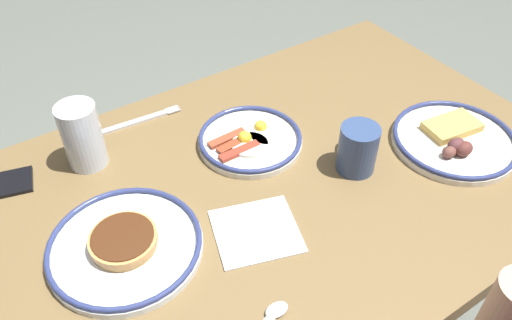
{
  "coord_description": "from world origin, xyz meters",
  "views": [
    {
      "loc": [
        0.44,
        0.6,
        1.49
      ],
      "look_at": [
        0.02,
        -0.04,
        0.79
      ],
      "focal_mm": 36.34,
      "sensor_mm": 36.0,
      "label": 1
    }
  ],
  "objects_px": {
    "fork_near": "(139,121)",
    "plate_center_pancakes": "(126,246)",
    "drinking_glass": "(83,139)",
    "paper_napkin": "(256,231)",
    "plate_near_main": "(250,140)",
    "plate_far_companion": "(454,139)",
    "coffee_mug": "(358,147)"
  },
  "relations": [
    {
      "from": "plate_center_pancakes",
      "to": "paper_napkin",
      "type": "xyz_separation_m",
      "value": [
        -0.21,
        0.09,
        -0.01
      ]
    },
    {
      "from": "plate_near_main",
      "to": "plate_far_companion",
      "type": "height_order",
      "value": "plate_far_companion"
    },
    {
      "from": "fork_near",
      "to": "plate_center_pancakes",
      "type": "bearing_deg",
      "value": 62.72
    },
    {
      "from": "coffee_mug",
      "to": "drinking_glass",
      "type": "relative_size",
      "value": 0.74
    },
    {
      "from": "drinking_glass",
      "to": "paper_napkin",
      "type": "height_order",
      "value": "drinking_glass"
    },
    {
      "from": "plate_center_pancakes",
      "to": "plate_far_companion",
      "type": "xyz_separation_m",
      "value": [
        -0.7,
        0.12,
        -0.0
      ]
    },
    {
      "from": "plate_near_main",
      "to": "coffee_mug",
      "type": "relative_size",
      "value": 2.16
    },
    {
      "from": "coffee_mug",
      "to": "paper_napkin",
      "type": "relative_size",
      "value": 0.69
    },
    {
      "from": "plate_center_pancakes",
      "to": "fork_near",
      "type": "distance_m",
      "value": 0.37
    },
    {
      "from": "plate_center_pancakes",
      "to": "coffee_mug",
      "type": "xyz_separation_m",
      "value": [
        -0.48,
        0.06,
        0.04
      ]
    },
    {
      "from": "plate_center_pancakes",
      "to": "plate_far_companion",
      "type": "height_order",
      "value": "plate_far_companion"
    },
    {
      "from": "coffee_mug",
      "to": "drinking_glass",
      "type": "distance_m",
      "value": 0.55
    },
    {
      "from": "paper_napkin",
      "to": "plate_center_pancakes",
      "type": "bearing_deg",
      "value": -22.48
    },
    {
      "from": "drinking_glass",
      "to": "plate_near_main",
      "type": "bearing_deg",
      "value": 155.86
    },
    {
      "from": "paper_napkin",
      "to": "fork_near",
      "type": "xyz_separation_m",
      "value": [
        0.04,
        -0.42,
        0.0
      ]
    },
    {
      "from": "plate_near_main",
      "to": "paper_napkin",
      "type": "distance_m",
      "value": 0.24
    },
    {
      "from": "drinking_glass",
      "to": "fork_near",
      "type": "xyz_separation_m",
      "value": [
        -0.14,
        -0.07,
        -0.06
      ]
    },
    {
      "from": "plate_near_main",
      "to": "drinking_glass",
      "type": "xyz_separation_m",
      "value": [
        0.31,
        -0.14,
        0.05
      ]
    },
    {
      "from": "plate_near_main",
      "to": "drinking_glass",
      "type": "height_order",
      "value": "drinking_glass"
    },
    {
      "from": "plate_center_pancakes",
      "to": "paper_napkin",
      "type": "bearing_deg",
      "value": 157.52
    },
    {
      "from": "plate_center_pancakes",
      "to": "fork_near",
      "type": "relative_size",
      "value": 1.33
    },
    {
      "from": "drinking_glass",
      "to": "paper_napkin",
      "type": "relative_size",
      "value": 0.94
    },
    {
      "from": "plate_center_pancakes",
      "to": "plate_far_companion",
      "type": "distance_m",
      "value": 0.71
    },
    {
      "from": "plate_center_pancakes",
      "to": "drinking_glass",
      "type": "height_order",
      "value": "drinking_glass"
    },
    {
      "from": "coffee_mug",
      "to": "plate_far_companion",
      "type": "bearing_deg",
      "value": 163.95
    },
    {
      "from": "drinking_glass",
      "to": "coffee_mug",
      "type": "bearing_deg",
      "value": 144.94
    },
    {
      "from": "plate_near_main",
      "to": "plate_center_pancakes",
      "type": "height_order",
      "value": "plate_center_pancakes"
    },
    {
      "from": "plate_near_main",
      "to": "fork_near",
      "type": "xyz_separation_m",
      "value": [
        0.17,
        -0.21,
        -0.01
      ]
    },
    {
      "from": "plate_near_main",
      "to": "fork_near",
      "type": "bearing_deg",
      "value": -50.75
    },
    {
      "from": "plate_center_pancakes",
      "to": "fork_near",
      "type": "bearing_deg",
      "value": -117.28
    },
    {
      "from": "drinking_glass",
      "to": "fork_near",
      "type": "relative_size",
      "value": 0.69
    },
    {
      "from": "coffee_mug",
      "to": "drinking_glass",
      "type": "xyz_separation_m",
      "value": [
        0.45,
        -0.32,
        0.01
      ]
    }
  ]
}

